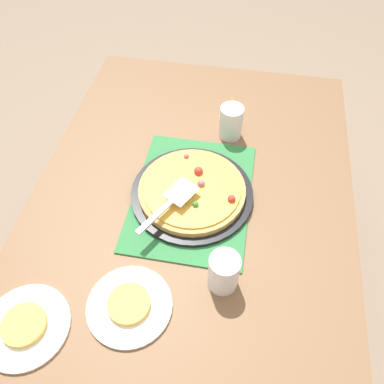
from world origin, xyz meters
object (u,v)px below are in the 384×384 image
at_px(pizza_pan, 192,193).
at_px(plate_near_left, 26,326).
at_px(pizza_server, 171,202).
at_px(plate_far_right, 130,306).
at_px(cup_far, 231,122).
at_px(served_slice_left, 24,325).
at_px(served_slice_right, 129,304).
at_px(cup_near, 224,272).
at_px(pizza, 192,189).

relative_size(pizza_pan, plate_near_left, 1.73).
bearing_deg(pizza_server, plate_far_right, 170.95).
bearing_deg(cup_far, served_slice_left, 151.61).
distance_m(served_slice_right, cup_near, 0.25).
bearing_deg(pizza_server, pizza_pan, -29.14).
distance_m(cup_near, cup_far, 0.57).
relative_size(plate_far_right, cup_far, 1.83).
distance_m(plate_near_left, plate_far_right, 0.26).
bearing_deg(pizza_pan, pizza, -111.90).
xyz_separation_m(plate_far_right, served_slice_right, (0.00, 0.00, 0.01)).
bearing_deg(plate_near_left, cup_far, -28.39).
bearing_deg(pizza_pan, plate_far_right, 166.04).
height_order(plate_near_left, pizza_server, pizza_server).
height_order(plate_far_right, cup_near, cup_near).
xyz_separation_m(plate_far_right, pizza_server, (0.30, -0.05, 0.07)).
bearing_deg(pizza, plate_near_left, 145.04).
bearing_deg(served_slice_right, cup_near, -64.38).
height_order(plate_far_right, cup_far, cup_far).
height_order(pizza_pan, served_slice_right, served_slice_right).
bearing_deg(plate_far_right, pizza_server, -9.05).
distance_m(plate_near_left, served_slice_left, 0.01).
height_order(pizza_pan, served_slice_left, served_slice_left).
height_order(plate_near_left, plate_far_right, same).
relative_size(served_slice_left, cup_far, 0.92).
distance_m(pizza, cup_far, 0.31).
distance_m(pizza_pan, served_slice_left, 0.58).
height_order(plate_near_left, cup_near, cup_near).
bearing_deg(served_slice_right, pizza_pan, -13.96).
distance_m(pizza_pan, pizza, 0.02).
bearing_deg(served_slice_right, pizza_server, -9.05).
xyz_separation_m(pizza_pan, cup_far, (0.30, -0.08, 0.05)).
height_order(pizza, plate_near_left, pizza).
distance_m(pizza, served_slice_left, 0.58).
height_order(pizza, cup_far, cup_far).
relative_size(plate_far_right, pizza_server, 0.99).
xyz_separation_m(plate_near_left, plate_far_right, (0.10, -0.24, 0.00)).
bearing_deg(pizza, pizza_server, 150.74).
distance_m(plate_far_right, cup_near, 0.26).
bearing_deg(pizza_pan, pizza_server, 150.86).
distance_m(cup_near, pizza_server, 0.26).
height_order(pizza, served_slice_right, pizza).
relative_size(pizza_pan, served_slice_right, 3.45).
distance_m(pizza_pan, pizza_server, 0.11).
xyz_separation_m(plate_near_left, served_slice_right, (0.10, -0.24, 0.01)).
bearing_deg(cup_far, pizza_server, 160.91).
height_order(served_slice_right, cup_far, cup_far).
relative_size(served_slice_right, pizza_server, 0.50).
xyz_separation_m(served_slice_left, cup_near, (0.20, -0.46, 0.04)).
relative_size(served_slice_right, cup_far, 0.92).
distance_m(cup_far, pizza_server, 0.40).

